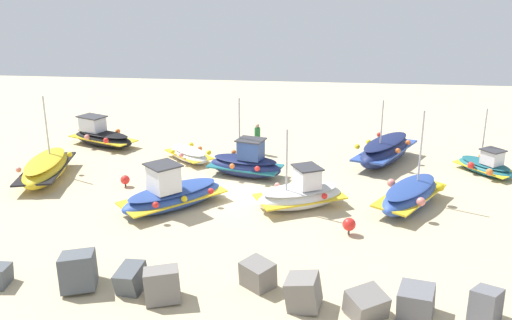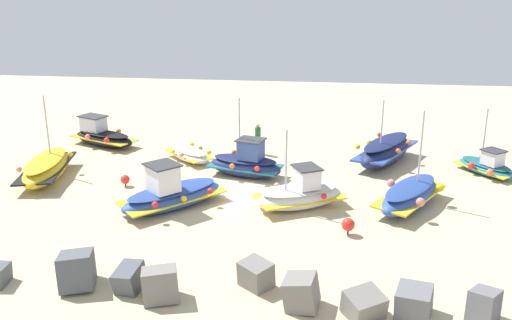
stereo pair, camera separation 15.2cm
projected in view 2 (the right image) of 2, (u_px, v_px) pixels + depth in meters
ground_plane at (245, 193)px, 25.71m from camera, size 54.75×54.75×0.00m
fishing_boat_0 at (385, 151)px, 29.44m from camera, size 3.88×5.27×3.53m
fishing_boat_1 at (189, 154)px, 30.04m from camera, size 3.03×3.04×0.67m
fishing_boat_2 at (410, 195)px, 23.98m from camera, size 3.63×4.64×4.09m
fishing_boat_3 at (246, 163)px, 27.63m from camera, size 3.93×2.40×3.88m
fishing_boat_4 at (46, 168)px, 27.27m from camera, size 2.59×5.07×3.94m
fishing_boat_5 at (102, 136)px, 32.58m from camera, size 4.39×3.04×1.67m
fishing_boat_6 at (487, 166)px, 27.99m from camera, size 2.86×3.23×3.26m
fishing_boat_7 at (171, 194)px, 23.93m from camera, size 4.45×4.50×2.07m
fishing_boat_8 at (300, 194)px, 24.00m from camera, size 4.17×3.23×3.52m
person_walking at (258, 136)px, 30.93m from camera, size 0.32×0.32×1.69m
breakwater_rocks at (194, 284)px, 17.39m from camera, size 25.07×2.61×1.36m
mooring_buoy_0 at (125, 180)px, 26.39m from camera, size 0.43×0.43×0.55m
mooring_buoy_1 at (348, 225)px, 21.51m from camera, size 0.50×0.50×0.67m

